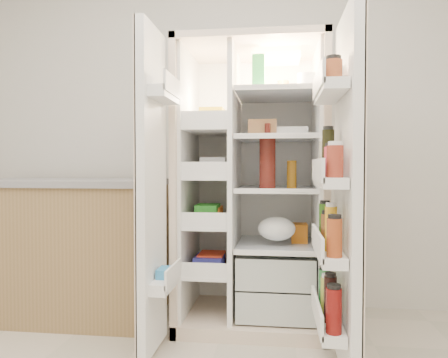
# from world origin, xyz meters

# --- Properties ---
(wall_back) EXTENTS (4.00, 0.02, 2.70)m
(wall_back) POSITION_xyz_m (0.00, 2.00, 1.35)
(wall_back) COLOR silver
(wall_back) RESTS_ON floor
(refrigerator) EXTENTS (0.92, 0.70, 1.80)m
(refrigerator) POSITION_xyz_m (0.19, 1.65, 0.74)
(refrigerator) COLOR beige
(refrigerator) RESTS_ON floor
(freezer_door) EXTENTS (0.15, 0.40, 1.72)m
(freezer_door) POSITION_xyz_m (-0.32, 1.05, 0.89)
(freezer_door) COLOR white
(freezer_door) RESTS_ON floor
(fridge_door) EXTENTS (0.17, 0.58, 1.72)m
(fridge_door) POSITION_xyz_m (0.65, 0.96, 0.87)
(fridge_door) COLOR white
(fridge_door) RESTS_ON floor
(kitchen_counter) EXTENTS (1.29, 0.68, 0.93)m
(kitchen_counter) POSITION_xyz_m (-1.09, 1.59, 0.47)
(kitchen_counter) COLOR olive
(kitchen_counter) RESTS_ON floor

